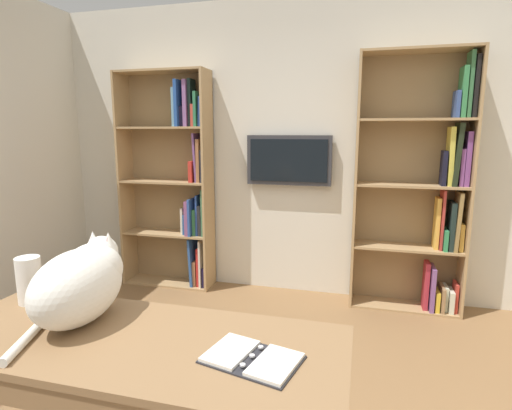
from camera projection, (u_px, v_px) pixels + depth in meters
wall_back at (283, 150)px, 3.79m from camera, size 4.52×0.06×2.70m
bookshelf_left at (425, 189)px, 3.38m from camera, size 0.91×0.28×2.16m
bookshelf_right at (177, 181)px, 3.94m from camera, size 0.90×0.28×2.09m
wall_mounted_tv at (289, 160)px, 3.71m from camera, size 0.78×0.07×0.45m
desk at (134, 365)px, 1.58m from camera, size 1.65×0.65×0.73m
cat at (83, 281)px, 1.72m from camera, size 0.30×0.61×0.35m
open_binder at (252, 358)px, 1.43m from camera, size 0.37×0.29×0.02m
paper_towel_roll at (29, 280)px, 1.90m from camera, size 0.11×0.11×0.22m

